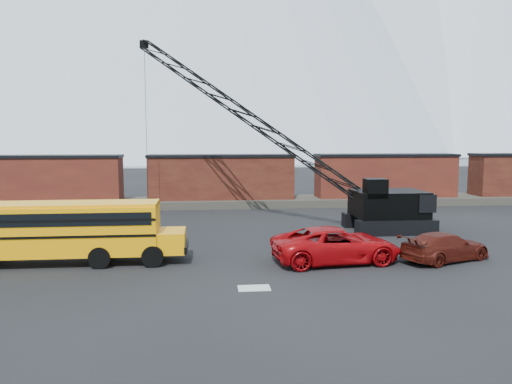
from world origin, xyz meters
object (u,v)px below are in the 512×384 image
Objects in this scene: red_pickup at (336,245)px; maroon_suv at (445,247)px; school_bus at (66,230)px; crawler_crane at (245,115)px.

red_pickup is 1.29× the size of maroon_suv.
red_pickup reaches higher than maroon_suv.
school_bus is 1.74× the size of red_pickup.
red_pickup is 5.84m from maroon_suv.
maroon_suv is (5.84, -0.24, -0.18)m from red_pickup.
red_pickup is at bearing 65.88° from maroon_suv.
school_bus is 19.81m from maroon_suv.
school_bus reaches higher than maroon_suv.
crawler_crane reaches higher than maroon_suv.
maroon_suv is at bearing -54.55° from crawler_crane.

